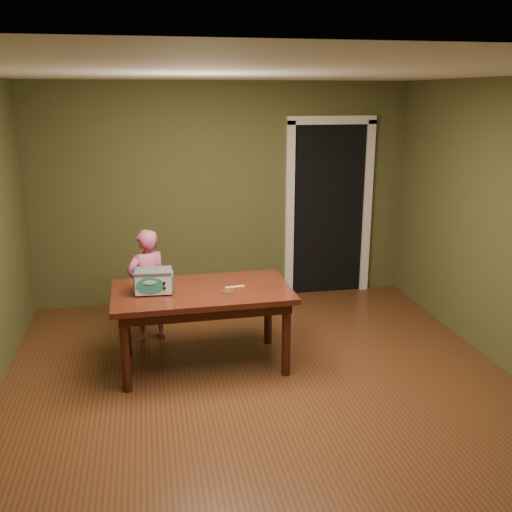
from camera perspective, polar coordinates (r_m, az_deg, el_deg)
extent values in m
plane|color=brown|center=(4.91, 1.15, -13.99)|extent=(5.00, 5.00, 0.00)
cube|color=#484927|center=(6.82, -3.22, 6.19)|extent=(4.50, 0.02, 2.60)
cube|color=#484927|center=(2.22, 15.58, -16.01)|extent=(4.50, 0.02, 2.60)
cube|color=white|center=(4.26, 1.35, 17.93)|extent=(4.50, 5.00, 0.02)
cube|color=black|center=(7.44, 6.50, 4.97)|extent=(0.90, 0.60, 2.10)
cube|color=black|center=(7.14, 7.25, 4.49)|extent=(0.90, 0.02, 2.10)
cube|color=white|center=(6.99, 3.38, 4.34)|extent=(0.10, 0.06, 2.20)
cube|color=white|center=(7.30, 11.03, 4.57)|extent=(0.10, 0.06, 2.20)
cube|color=white|center=(7.00, 7.61, 13.33)|extent=(1.10, 0.06, 0.10)
cube|color=#3C160D|center=(5.19, -5.42, -3.58)|extent=(1.62, 0.93, 0.05)
cube|color=#35150D|center=(5.21, -5.40, -4.36)|extent=(1.50, 0.81, 0.10)
cylinder|color=#35150D|center=(4.98, -12.94, -9.47)|extent=(0.08, 0.08, 0.70)
cylinder|color=#35150D|center=(5.62, -12.90, -6.45)|extent=(0.08, 0.08, 0.70)
cylinder|color=#35150D|center=(5.13, 3.04, -8.27)|extent=(0.08, 0.08, 0.70)
cylinder|color=#35150D|center=(5.75, 1.22, -5.49)|extent=(0.08, 0.08, 0.70)
cylinder|color=#4C4F54|center=(5.08, -11.64, -3.91)|extent=(0.02, 0.02, 0.01)
cylinder|color=#4C4F54|center=(5.24, -11.53, -3.28)|extent=(0.02, 0.02, 0.01)
cylinder|color=#4C4F54|center=(5.06, -8.69, -3.81)|extent=(0.02, 0.02, 0.01)
cylinder|color=#4C4F54|center=(5.23, -8.67, -3.18)|extent=(0.02, 0.02, 0.01)
cube|color=white|center=(5.12, -10.19, -2.53)|extent=(0.33, 0.24, 0.18)
cube|color=#4C4F54|center=(5.09, -10.24, -1.52)|extent=(0.33, 0.25, 0.03)
cube|color=#4C4F54|center=(5.13, -12.02, -2.59)|extent=(0.03, 0.20, 0.14)
cube|color=#4C4F54|center=(5.11, -8.34, -2.46)|extent=(0.03, 0.20, 0.14)
ellipsoid|color=teal|center=(5.01, -10.54, -2.96)|extent=(0.24, 0.02, 0.15)
cylinder|color=black|center=(5.00, -9.16, -2.70)|extent=(0.02, 0.01, 0.02)
cylinder|color=black|center=(5.01, -9.14, -3.19)|extent=(0.02, 0.01, 0.02)
cylinder|color=silver|center=(5.05, -2.78, -3.64)|extent=(0.10, 0.10, 0.02)
cylinder|color=#482518|center=(5.05, -2.78, -3.57)|extent=(0.09, 0.09, 0.01)
cube|color=#FFF76E|center=(5.21, -2.13, -3.09)|extent=(0.18, 0.05, 0.01)
imported|color=#C75283|center=(5.85, -10.79, -2.96)|extent=(0.50, 0.43, 1.17)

